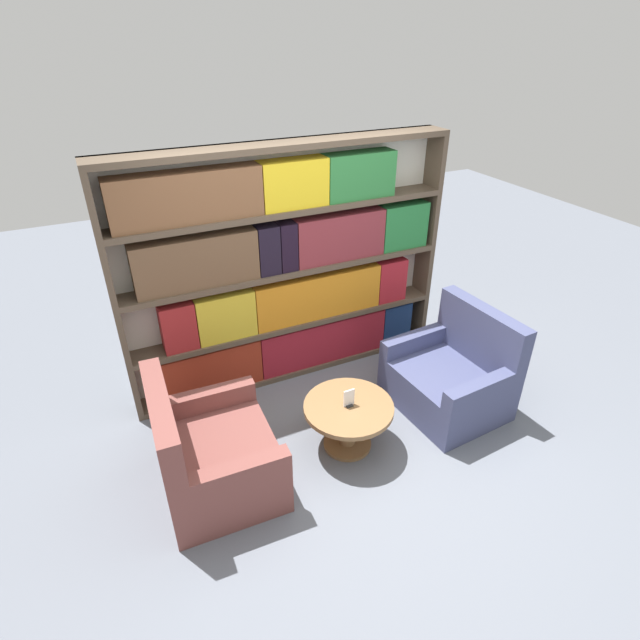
% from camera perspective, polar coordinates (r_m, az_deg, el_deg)
% --- Properties ---
extents(ground_plane, '(14.00, 14.00, 0.00)m').
position_cam_1_polar(ground_plane, '(4.17, 4.02, -15.18)').
color(ground_plane, slate).
extents(bookshelf, '(3.02, 0.30, 2.20)m').
position_cam_1_polar(bookshelf, '(4.53, -3.78, 5.45)').
color(bookshelf, silver).
rests_on(bookshelf, ground_plane).
extents(armchair_left, '(0.85, 0.98, 0.91)m').
position_cam_1_polar(armchair_left, '(3.84, -12.34, -14.85)').
color(armchair_left, brown).
rests_on(armchair_left, ground_plane).
extents(armchair_right, '(0.87, 1.00, 0.91)m').
position_cam_1_polar(armchair_right, '(4.61, 14.80, -6.28)').
color(armchair_right, '#42476B').
rests_on(armchair_right, ground_plane).
extents(coffee_table, '(0.71, 0.71, 0.42)m').
position_cam_1_polar(coffee_table, '(4.05, 3.21, -11.01)').
color(coffee_table, brown).
rests_on(coffee_table, ground_plane).
extents(table_sign, '(0.09, 0.06, 0.15)m').
position_cam_1_polar(table_sign, '(3.93, 3.28, -9.02)').
color(table_sign, black).
rests_on(table_sign, coffee_table).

